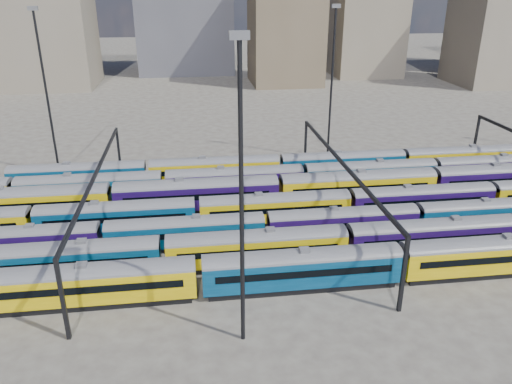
{
  "coord_description": "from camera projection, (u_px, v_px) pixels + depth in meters",
  "views": [
    {
      "loc": [
        -8.56,
        -56.95,
        28.5
      ],
      "look_at": [
        -0.44,
        3.48,
        3.0
      ],
      "focal_mm": 35.0,
      "sensor_mm": 36.0,
      "label": 1
    }
  ],
  "objects": [
    {
      "name": "mast_3",
      "position": [
        332.0,
        79.0,
        82.51
      ],
      "size": [
        1.4,
        0.5,
        25.6
      ],
      "color": "black",
      "rests_on": "ground"
    },
    {
      "name": "rake_1",
      "position": [
        347.0,
        238.0,
        54.95
      ],
      "size": [
        119.64,
        2.92,
        4.91
      ],
      "color": "black",
      "rests_on": "ground"
    },
    {
      "name": "rake_0",
      "position": [
        494.0,
        252.0,
        52.11
      ],
      "size": [
        101.84,
        2.98,
        5.02
      ],
      "color": "black",
      "rests_on": "ground"
    },
    {
      "name": "gantry_2",
      "position": [
        342.0,
        171.0,
        62.73
      ],
      "size": [
        0.35,
        40.35,
        8.03
      ],
      "color": "black",
      "rests_on": "ground"
    },
    {
      "name": "ground",
      "position": [
        263.0,
        224.0,
        64.12
      ],
      "size": [
        500.0,
        500.0,
        0.0
      ],
      "primitive_type": "plane",
      "color": "#47423C",
      "rests_on": "ground"
    },
    {
      "name": "mast_2",
      "position": [
        241.0,
        190.0,
        38.0
      ],
      "size": [
        1.4,
        0.5,
        25.6
      ],
      "color": "black",
      "rests_on": "ground"
    },
    {
      "name": "rake_6",
      "position": [
        343.0,
        161.0,
        78.66
      ],
      "size": [
        100.36,
        2.94,
        4.95
      ],
      "color": "black",
      "rests_on": "ground"
    },
    {
      "name": "rake_5",
      "position": [
        164.0,
        181.0,
        70.68
      ],
      "size": [
        121.16,
        2.96,
        4.97
      ],
      "color": "black",
      "rests_on": "ground"
    },
    {
      "name": "rake_3",
      "position": [
        350.0,
        201.0,
        64.54
      ],
      "size": [
        117.4,
        2.86,
        4.81
      ],
      "color": "black",
      "rests_on": "ground"
    },
    {
      "name": "gantry_1",
      "position": [
        97.0,
        182.0,
        59.04
      ],
      "size": [
        0.35,
        40.35,
        8.03
      ],
      "color": "black",
      "rests_on": "ground"
    },
    {
      "name": "rake_2",
      "position": [
        102.0,
        234.0,
        56.27
      ],
      "size": [
        111.57,
        2.72,
        4.57
      ],
      "color": "black",
      "rests_on": "ground"
    },
    {
      "name": "rake_4",
      "position": [
        197.0,
        192.0,
        66.58
      ],
      "size": [
        155.1,
        3.24,
        5.46
      ],
      "color": "black",
      "rests_on": "ground"
    },
    {
      "name": "mast_1",
      "position": [
        46.0,
        88.0,
        75.16
      ],
      "size": [
        1.4,
        0.5,
        25.6
      ],
      "color": "black",
      "rests_on": "ground"
    }
  ]
}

